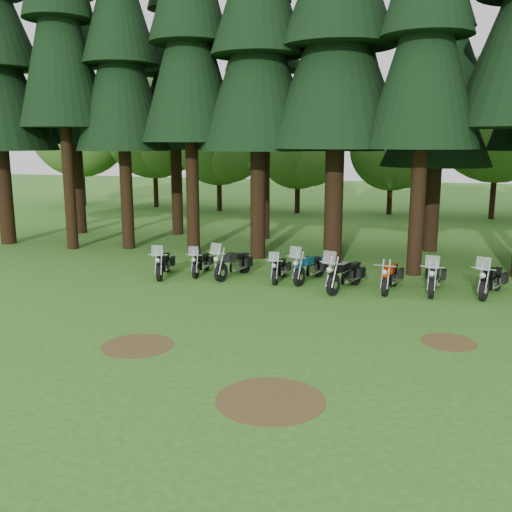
# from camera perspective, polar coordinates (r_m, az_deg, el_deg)

# --- Properties ---
(ground) EXTENTS (120.00, 120.00, 0.00)m
(ground) POSITION_cam_1_polar(r_m,az_deg,el_deg) (15.48, 1.76, -7.59)
(ground) COLOR #2E671E
(ground) RESTS_ON ground
(pine_front_2) EXTENTS (4.32, 4.32, 16.22)m
(pine_front_2) POSITION_cam_1_polar(r_m,az_deg,el_deg) (27.90, -13.50, 20.78)
(pine_front_2) COLOR black
(pine_front_2) RESTS_ON ground
(pine_front_3) EXTENTS (4.32, 4.32, 17.57)m
(pine_front_3) POSITION_cam_1_polar(r_m,az_deg,el_deg) (26.27, -6.76, 23.41)
(pine_front_3) COLOR black
(pine_front_3) RESTS_ON ground
(pine_front_4) EXTENTS (4.95, 4.95, 16.33)m
(pine_front_4) POSITION_cam_1_polar(r_m,az_deg,el_deg) (25.00, 0.21, 22.36)
(pine_front_4) COLOR black
(pine_front_4) RESTS_ON ground
(pine_front_5) EXTENTS (5.81, 5.81, 16.72)m
(pine_front_5) POSITION_cam_1_polar(r_m,az_deg,el_deg) (24.39, 8.29, 23.08)
(pine_front_5) COLOR black
(pine_front_5) RESTS_ON ground
(pine_back_0) EXTENTS (5.00, 5.00, 17.21)m
(pine_back_0) POSITION_cam_1_polar(r_m,az_deg,el_deg) (33.42, -18.19, 19.97)
(pine_back_0) COLOR black
(pine_back_0) RESTS_ON ground
(pine_back_1) EXTENTS (4.52, 4.52, 16.22)m
(pine_back_1) POSITION_cam_1_polar(r_m,az_deg,el_deg) (31.66, -8.30, 19.81)
(pine_back_1) COLOR black
(pine_back_1) RESTS_ON ground
(pine_back_2) EXTENTS (4.85, 4.85, 16.30)m
(pine_back_2) POSITION_cam_1_polar(r_m,az_deg,el_deg) (30.05, 0.79, 20.48)
(pine_back_2) COLOR black
(pine_back_2) RESTS_ON ground
(pine_back_3) EXTENTS (4.35, 4.35, 16.20)m
(pine_back_3) POSITION_cam_1_polar(r_m,az_deg,el_deg) (27.79, 8.45, 20.97)
(pine_back_3) COLOR black
(pine_back_3) RESTS_ON ground
(pine_back_4) EXTENTS (4.94, 4.94, 13.78)m
(pine_back_4) POSITION_cam_1_polar(r_m,az_deg,el_deg) (27.58, 18.00, 17.59)
(pine_back_4) COLOR black
(pine_back_4) RESTS_ON ground
(decid_0) EXTENTS (8.00, 7.78, 10.00)m
(decid_0) POSITION_cam_1_polar(r_m,az_deg,el_deg) (47.13, -17.01, 12.01)
(decid_0) COLOR black
(decid_0) RESTS_ON ground
(decid_1) EXTENTS (7.91, 7.69, 9.88)m
(decid_1) POSITION_cam_1_polar(r_m,az_deg,el_deg) (44.52, -9.91, 12.30)
(decid_1) COLOR black
(decid_1) RESTS_ON ground
(decid_2) EXTENTS (6.72, 6.53, 8.40)m
(decid_2) POSITION_cam_1_polar(r_m,az_deg,el_deg) (41.42, -3.45, 11.31)
(decid_2) COLOR black
(decid_2) RESTS_ON ground
(decid_3) EXTENTS (6.12, 5.95, 7.65)m
(decid_3) POSITION_cam_1_polar(r_m,az_deg,el_deg) (40.18, 4.56, 10.66)
(decid_3) COLOR black
(decid_3) RESTS_ON ground
(decid_4) EXTENTS (5.93, 5.76, 7.41)m
(decid_4) POSITION_cam_1_polar(r_m,az_deg,el_deg) (40.54, 13.79, 10.18)
(decid_4) COLOR black
(decid_4) RESTS_ON ground
(decid_5) EXTENTS (8.45, 8.21, 10.56)m
(decid_5) POSITION_cam_1_polar(r_m,az_deg,el_deg) (40.14, 23.70, 12.21)
(decid_5) COLOR black
(decid_5) RESTS_ON ground
(dirt_patch_0) EXTENTS (1.80, 1.80, 0.01)m
(dirt_patch_0) POSITION_cam_1_polar(r_m,az_deg,el_deg) (14.78, -11.76, -8.76)
(dirt_patch_0) COLOR #4C3D1E
(dirt_patch_0) RESTS_ON ground
(dirt_patch_1) EXTENTS (1.40, 1.40, 0.01)m
(dirt_patch_1) POSITION_cam_1_polar(r_m,az_deg,el_deg) (15.51, 18.71, -8.15)
(dirt_patch_1) COLOR #4C3D1E
(dirt_patch_1) RESTS_ON ground
(dirt_patch_2) EXTENTS (2.20, 2.20, 0.01)m
(dirt_patch_2) POSITION_cam_1_polar(r_m,az_deg,el_deg) (11.66, 1.44, -14.19)
(dirt_patch_2) COLOR #4C3D1E
(dirt_patch_2) RESTS_ON ground
(motorcycle_0) EXTENTS (0.84, 2.20, 1.39)m
(motorcycle_0) POSITION_cam_1_polar(r_m,az_deg,el_deg) (21.80, -9.26, -0.84)
(motorcycle_0) COLOR black
(motorcycle_0) RESTS_ON ground
(motorcycle_1) EXTENTS (0.44, 2.00, 1.26)m
(motorcycle_1) POSITION_cam_1_polar(r_m,az_deg,el_deg) (21.99, -5.51, -0.75)
(motorcycle_1) COLOR black
(motorcycle_1) RESTS_ON ground
(motorcycle_2) EXTENTS (0.88, 2.34, 1.48)m
(motorcycle_2) POSITION_cam_1_polar(r_m,az_deg,el_deg) (21.38, -2.31, -0.85)
(motorcycle_2) COLOR black
(motorcycle_2) RESTS_ON ground
(motorcycle_3) EXTENTS (0.38, 1.99, 1.26)m
(motorcycle_3) POSITION_cam_1_polar(r_m,az_deg,el_deg) (20.90, 2.35, -1.35)
(motorcycle_3) COLOR black
(motorcycle_3) RESTS_ON ground
(motorcycle_4) EXTENTS (0.90, 2.32, 1.47)m
(motorcycle_4) POSITION_cam_1_polar(r_m,az_deg,el_deg) (20.83, 5.37, -1.23)
(motorcycle_4) COLOR black
(motorcycle_4) RESTS_ON ground
(motorcycle_5) EXTENTS (1.08, 2.43, 1.55)m
(motorcycle_5) POSITION_cam_1_polar(r_m,az_deg,el_deg) (19.77, 8.87, -1.93)
(motorcycle_5) COLOR black
(motorcycle_5) RESTS_ON ground
(motorcycle_6) EXTENTS (0.43, 2.26, 0.92)m
(motorcycle_6) POSITION_cam_1_polar(r_m,az_deg,el_deg) (20.04, 13.26, -2.07)
(motorcycle_6) COLOR black
(motorcycle_6) RESTS_ON ground
(motorcycle_7) EXTENTS (0.54, 2.36, 1.48)m
(motorcycle_7) POSITION_cam_1_polar(r_m,az_deg,el_deg) (20.17, 17.37, -2.13)
(motorcycle_7) COLOR black
(motorcycle_7) RESTS_ON ground
(motorcycle_8) EXTENTS (1.09, 2.31, 1.49)m
(motorcycle_8) POSITION_cam_1_polar(r_m,az_deg,el_deg) (20.40, 22.45, -2.32)
(motorcycle_8) COLOR black
(motorcycle_8) RESTS_ON ground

